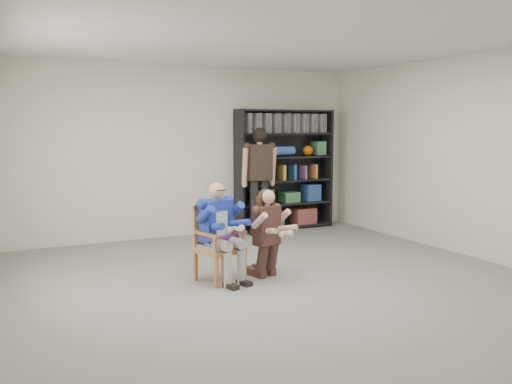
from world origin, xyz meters
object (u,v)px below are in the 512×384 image
kneeling_woman (268,233)px  bookshelf (284,170)px  seated_man (219,232)px  armchair (220,243)px  standing_man (260,182)px

kneeling_woman → bookshelf: size_ratio=0.51×
seated_man → bookshelf: bearing=32.2°
armchair → bookshelf: bookshelf is taller
standing_man → seated_man: bearing=-119.9°
armchair → seated_man: size_ratio=0.77×
kneeling_woman → standing_man: standing_man is taller
bookshelf → seated_man: bearing=-132.2°
armchair → standing_man: 2.76m
bookshelf → standing_man: bearing=-152.1°
seated_man → bookshelf: 3.46m
armchair → kneeling_woman: size_ratio=0.84×
kneeling_woman → bookshelf: bearing=41.5°
armchair → seated_man: (0.00, 0.00, 0.14)m
armchair → bookshelf: size_ratio=0.43×
seated_man → standing_man: (1.63, 2.18, 0.30)m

